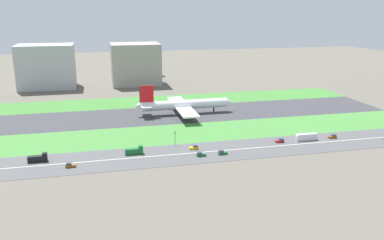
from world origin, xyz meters
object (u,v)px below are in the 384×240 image
truck_1 (135,151)px  fuel_tank_west (153,67)px  car_4 (194,148)px  car_3 (280,141)px  hangar_building (136,64)px  traffic_light (175,137)px  airliner (183,105)px  car_1 (70,165)px  terminal_building (47,67)px  car_6 (333,137)px  car_5 (222,153)px  car_0 (201,154)px  bus_0 (306,137)px  truck_0 (38,158)px

truck_1 → fuel_tank_west: 230.67m
car_4 → car_3: bearing=0.0°
car_3 → hangar_building: hangar_building is taller
truck_1 → traffic_light: traffic_light is taller
airliner → car_1: (-66.67, -78.00, -5.31)m
car_1 → terminal_building: (-28.25, 192.00, 17.66)m
hangar_building → car_4: bearing=-86.8°
car_6 → airliner: bearing=134.7°
car_6 → terminal_building: bearing=131.7°
traffic_light → fuel_tank_west: (19.24, 219.01, 4.29)m
car_4 → car_5: (11.37, -10.00, 0.00)m
car_0 → traffic_light: traffic_light is taller
truck_1 → car_6: truck_1 is taller
bus_0 → hangar_building: size_ratio=0.27×
truck_0 → car_3: bearing=0.0°
car_0 → car_1: bearing=0.0°
airliner → bus_0: size_ratio=5.60×
truck_1 → car_3: size_ratio=1.91×
truck_1 → car_1: bearing=-160.9°
car_3 → hangar_building: (-55.81, 182.00, 17.39)m
car_5 → traffic_light: bearing=-43.0°
car_4 → hangar_building: hangar_building is taller
car_6 → terminal_building: 244.50m
car_3 → traffic_light: bearing=171.5°
terminal_building → fuel_tank_west: size_ratio=2.72×
bus_0 → car_5: (-49.25, -10.00, -0.90)m
car_3 → airliner: bearing=118.5°
truck_0 → car_6: (148.40, 0.00, -0.75)m
bus_0 → car_1: bus_0 is taller
hangar_building → bus_0: bearing=-68.8°
car_4 → car_1: same height
terminal_building → hangar_building: terminal_building is taller
airliner → truck_0: (-81.00, -68.00, -4.56)m
fuel_tank_west → car_4: bearing=-92.9°
car_6 → terminal_building: size_ratio=0.09×
hangar_building → car_0: bearing=-86.7°
bus_0 → fuel_tank_west: 232.39m
car_4 → fuel_tank_west: 227.41m
car_5 → hangar_building: hangar_building is taller
car_3 → terminal_building: size_ratio=0.09×
fuel_tank_west → terminal_building: bearing=-155.2°
bus_0 → car_3: size_ratio=2.64×
truck_0 → terminal_building: 183.31m
truck_0 → car_6: 148.40m
bus_0 → car_6: (15.46, 0.00, -0.90)m
terminal_building → car_1: bearing=-81.6°
truck_0 → car_5: truck_0 is taller
traffic_light → truck_1: bearing=-159.3°
airliner → car_5: size_ratio=14.77×
airliner → terminal_building: terminal_building is taller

